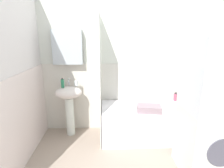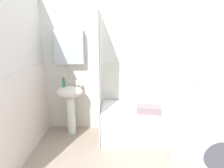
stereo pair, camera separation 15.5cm
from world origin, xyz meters
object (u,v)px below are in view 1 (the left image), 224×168
object	(u,v)px
soap_dispenser	(63,83)
washer_dryer_stack	(211,110)
lotion_bottle	(181,97)
toothbrush_cup	(76,83)
bathtub	(147,122)
sink	(69,100)
body_wash_bottle	(175,97)
towel_folded	(149,108)

from	to	relation	value
soap_dispenser	washer_dryer_stack	world-z (taller)	washer_dryer_stack
soap_dispenser	lotion_bottle	world-z (taller)	soap_dispenser
toothbrush_cup	bathtub	xyz separation A→B (m)	(1.17, -0.21, -0.62)
soap_dispenser	toothbrush_cup	bearing A→B (deg)	26.32
sink	body_wash_bottle	world-z (taller)	sink
bathtub	towel_folded	size ratio (longest dim) A/B	4.20
bathtub	towel_folded	world-z (taller)	towel_folded
toothbrush_cup	washer_dryer_stack	bearing A→B (deg)	-31.14
body_wash_bottle	washer_dryer_stack	distance (m)	1.09
sink	body_wash_bottle	bearing A→B (deg)	3.15
lotion_bottle	toothbrush_cup	bearing A→B (deg)	-178.64
body_wash_bottle	toothbrush_cup	bearing A→B (deg)	-178.70
bathtub	lotion_bottle	bearing A→B (deg)	21.55
toothbrush_cup	lotion_bottle	bearing A→B (deg)	1.36
soap_dispenser	towel_folded	size ratio (longest dim) A/B	0.44
body_wash_bottle	washer_dryer_stack	xyz separation A→B (m)	(-0.01, -1.07, 0.21)
sink	bathtub	size ratio (longest dim) A/B	0.57
soap_dispenser	toothbrush_cup	xyz separation A→B (m)	(0.20, 0.10, -0.03)
toothbrush_cup	lotion_bottle	world-z (taller)	toothbrush_cup
sink	lotion_bottle	size ratio (longest dim) A/B	5.37
sink	soap_dispenser	bearing A→B (deg)	-154.03
lotion_bottle	sink	bearing A→B (deg)	-176.88
soap_dispenser	washer_dryer_stack	bearing A→B (deg)	-26.00
bathtub	washer_dryer_stack	size ratio (longest dim) A/B	0.91
towel_folded	bathtub	bearing A→B (deg)	81.72
washer_dryer_stack	sink	bearing A→B (deg)	152.13
sink	towel_folded	size ratio (longest dim) A/B	2.40
lotion_bottle	towel_folded	world-z (taller)	lotion_bottle
washer_dryer_stack	soap_dispenser	bearing A→B (deg)	154.00
bathtub	washer_dryer_stack	distance (m)	1.13
sink	lotion_bottle	bearing A→B (deg)	3.12
towel_folded	washer_dryer_stack	size ratio (longest dim) A/B	0.22
sink	body_wash_bottle	size ratio (longest dim) A/B	5.79
lotion_bottle	body_wash_bottle	size ratio (longest dim) A/B	1.08
lotion_bottle	towel_folded	distance (m)	0.82
soap_dispenser	bathtub	size ratio (longest dim) A/B	0.11
towel_folded	washer_dryer_stack	xyz separation A→B (m)	(0.57, -0.61, 0.23)
toothbrush_cup	bathtub	distance (m)	1.34
washer_dryer_stack	toothbrush_cup	bearing A→B (deg)	148.86
toothbrush_cup	washer_dryer_stack	distance (m)	2.00
toothbrush_cup	bathtub	bearing A→B (deg)	-10.32
bathtub	lotion_bottle	world-z (taller)	lotion_bottle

